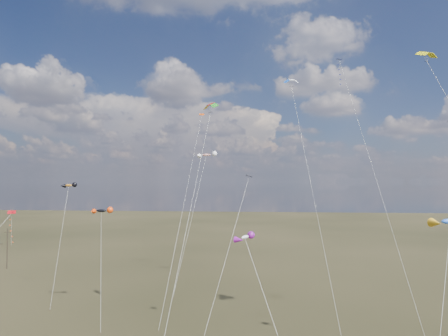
{
  "coord_description": "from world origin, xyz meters",
  "views": [
    {
      "loc": [
        4.87,
        -31.22,
        17.27
      ],
      "look_at": [
        0.0,
        18.0,
        19.0
      ],
      "focal_mm": 32.0,
      "sensor_mm": 36.0,
      "label": 1
    }
  ],
  "objects": [
    {
      "name": "parafoil_blue_white",
      "position": [
        9.32,
        31.41,
        33.07
      ],
      "size": [
        5.08,
        20.64,
        33.88
      ],
      "color": "blue",
      "rests_on": "ground"
    },
    {
      "name": "novelty_orange_black",
      "position": [
        -25.73,
        28.93,
        16.64
      ],
      "size": [
        3.6,
        9.7,
        17.17
      ],
      "color": "orange",
      "rests_on": "ground"
    },
    {
      "name": "utility_pole_far",
      "position": [
        -46.0,
        44.0,
        4.09
      ],
      "size": [
        1.4,
        0.2,
        8.0
      ],
      "color": "black",
      "rests_on": "ground"
    },
    {
      "name": "parafoil_yellow",
      "position": [
        22.29,
        12.6,
        30.91
      ],
      "size": [
        5.45,
        21.86,
        31.68
      ],
      "color": "#CEC70A",
      "rests_on": "ground"
    },
    {
      "name": "novelty_white_purple",
      "position": [
        3.32,
        3.29,
        12.44
      ],
      "size": [
        5.98,
        11.08,
        12.87
      ],
      "color": "white",
      "rests_on": "ground"
    },
    {
      "name": "parafoil_tricolor",
      "position": [
        -1.52,
        16.33,
        26.52
      ],
      "size": [
        4.03,
        15.94,
        27.26
      ],
      "color": "gold",
      "rests_on": "ground"
    },
    {
      "name": "diamond_black_mid",
      "position": [
        1.87,
        10.81,
        12.62
      ],
      "size": [
        5.14,
        9.91,
        18.06
      ],
      "color": "black",
      "rests_on": "ground"
    },
    {
      "name": "diamond_red_low",
      "position": [
        -28.61,
        18.29,
        10.75
      ],
      "size": [
        7.49,
        9.28,
        13.46
      ],
      "color": "#B50C12",
      "rests_on": "ground"
    },
    {
      "name": "novelty_black_orange",
      "position": [
        -17.47,
        22.09,
        13.24
      ],
      "size": [
        5.27,
        9.54,
        13.79
      ],
      "color": "black",
      "rests_on": "ground"
    },
    {
      "name": "diamond_orange_center",
      "position": [
        -5.51,
        25.02,
        18.94
      ],
      "size": [
        3.1,
        15.99,
        28.0
      ],
      "color": "#CF4005",
      "rests_on": "ground"
    },
    {
      "name": "novelty_redwhite_stripe",
      "position": [
        -5.99,
        43.99,
        22.37
      ],
      "size": [
        4.53,
        17.58,
        23.05
      ],
      "color": "red",
      "rests_on": "ground"
    },
    {
      "name": "diamond_navy_tall",
      "position": [
        17.31,
        30.96,
        31.69
      ],
      "size": [
        5.79,
        19.99,
        36.82
      ],
      "color": "#0C0E4B",
      "rests_on": "ground"
    }
  ]
}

